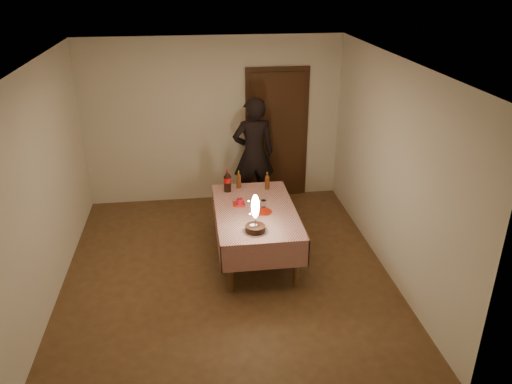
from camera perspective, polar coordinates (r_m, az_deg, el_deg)
The scene contains 12 objects.
ground at distance 6.38m, azimuth -3.33°, elevation -9.09°, with size 4.00×4.50×0.01m, color brown.
room_shell at distance 5.71m, azimuth -3.45°, elevation 5.34°, with size 4.04×4.54×2.62m.
dining_table at distance 6.41m, azimuth -0.06°, elevation -2.76°, with size 1.02×1.72×0.68m.
birthday_cake at distance 5.79m, azimuth -0.08°, elevation -3.32°, with size 0.29×0.29×0.47m.
red_plate at distance 6.30m, azimuth 0.86°, elevation -2.27°, with size 0.22×0.22×0.01m, color #B21F0C.
red_cup at distance 6.44m, azimuth -1.85°, elevation -1.20°, with size 0.08×0.08×0.10m, color #B80C20.
clear_cup at distance 6.42m, azimuth 0.85°, elevation -1.33°, with size 0.07×0.07×0.09m, color white.
napkin_stack at distance 6.49m, azimuth -1.97°, elevation -1.39°, with size 0.15×0.15×0.02m, color red.
cola_bottle at distance 6.82m, azimuth -3.28°, elevation 1.26°, with size 0.10×0.10×0.32m.
amber_bottle_left at distance 6.94m, azimuth -1.99°, elevation 1.39°, with size 0.06×0.06×0.26m.
amber_bottle_right at distance 6.90m, azimuth 1.29°, elevation 1.24°, with size 0.06×0.06×0.26m.
photographer at distance 7.67m, azimuth -0.27°, elevation 4.41°, with size 0.68×0.49×1.78m.
Camera 1 is at (-0.34, -5.30, 3.52)m, focal length 35.00 mm.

